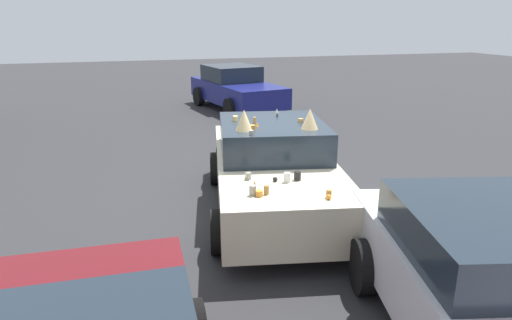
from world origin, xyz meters
name	(u,v)px	position (x,y,z in m)	size (l,w,h in m)	color
ground_plane	(273,210)	(0.00, 0.00, 0.00)	(60.00, 60.00, 0.00)	#2D2D30
art_car_decorated	(273,168)	(0.04, -0.01, 0.73)	(4.75, 2.71, 1.77)	beige
parked_sedan_row_back_center	(236,88)	(8.86, -1.63, 0.74)	(4.68, 2.63, 1.49)	navy
parked_sedan_row_back_far	(504,298)	(-4.03, -0.77, 0.71)	(4.59, 2.72, 1.42)	silver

